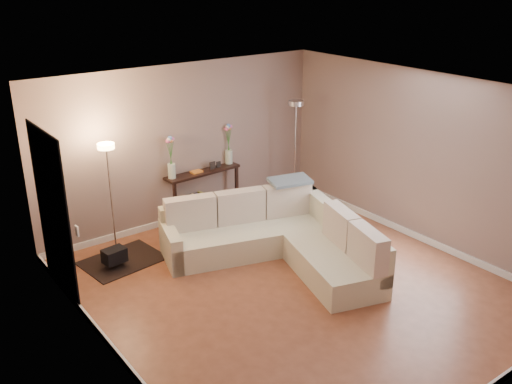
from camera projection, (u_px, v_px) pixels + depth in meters
floor at (292, 287)px, 7.60m from camera, size 5.00×5.50×0.01m
ceiling at (297, 92)px, 6.64m from camera, size 5.00×5.50×0.01m
wall_back at (183, 145)px, 9.18m from camera, size 5.00×0.02×2.60m
wall_front at (495, 289)px, 5.06m from camera, size 5.00×0.02×2.60m
wall_left at (103, 252)px, 5.73m from camera, size 0.02×5.50×2.60m
wall_right at (422, 158)px, 8.51m from camera, size 0.02×5.50×2.60m
baseboard_back at (188, 216)px, 9.62m from camera, size 5.00×0.03×0.10m
baseboard_left at (117, 353)px, 6.20m from camera, size 0.03×5.50×0.10m
baseboard_right at (413, 234)px, 8.96m from camera, size 0.03×5.50×0.10m
doorway at (53, 214)px, 7.09m from camera, size 0.02×1.20×2.20m
switch_plate at (77, 231)px, 6.41m from camera, size 0.02×0.08×0.12m
sectional_sofa at (278, 237)px, 8.24m from camera, size 2.64×3.00×0.88m
throw_blanket at (290, 181)px, 8.69m from camera, size 0.70×0.50×0.08m
console_table at (198, 192)px, 9.52m from camera, size 1.36×0.43×0.83m
leaning_mirror at (195, 147)px, 9.42m from camera, size 0.95×0.09×0.75m
table_decor at (203, 170)px, 9.39m from camera, size 0.57×0.13×0.13m
flower_vase_left at (171, 161)px, 8.99m from camera, size 0.16×0.13×0.71m
flower_vase_right at (229, 147)px, 9.66m from camera, size 0.16×0.13×0.71m
floor_lamp_lit at (109, 177)px, 8.09m from camera, size 0.27×0.27×1.68m
floor_lamp_unlit at (295, 132)px, 9.83m from camera, size 0.29×0.29×1.86m
charcoal_rug at (123, 260)px, 8.25m from camera, size 1.19×0.96×0.01m
black_bag at (114, 255)px, 8.00m from camera, size 0.34×0.26×0.20m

